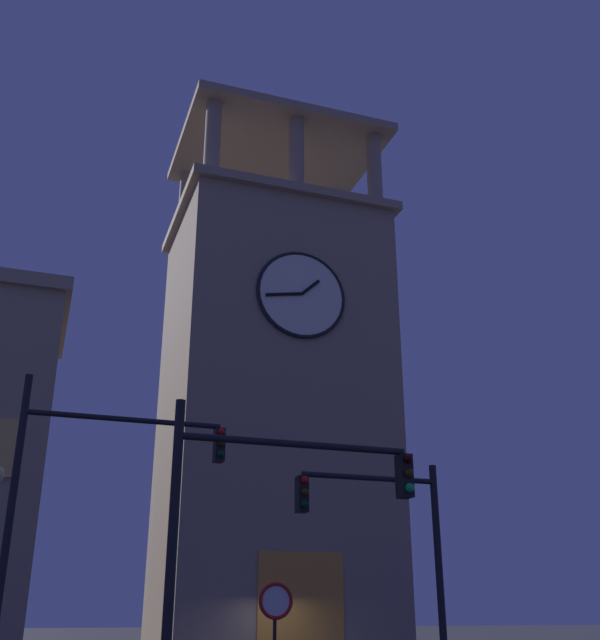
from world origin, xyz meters
name	(u,v)px	position (x,y,z in m)	size (l,w,h in m)	color
clocktower	(273,412)	(-1.08, -5.44, 10.06)	(9.51, 7.90, 26.49)	gray
traffic_signal_near	(81,490)	(7.32, 8.46, 4.29)	(4.37, 0.41, 6.65)	black
traffic_signal_mid	(264,513)	(4.70, 12.92, 3.42)	(4.19, 0.41, 5.16)	black
traffic_signal_far	(391,540)	(0.93, 9.76, 3.38)	(3.32, 0.41, 5.03)	black
no_horn_sign	(276,610)	(2.97, 8.11, 1.99)	(0.78, 0.14, 2.57)	black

